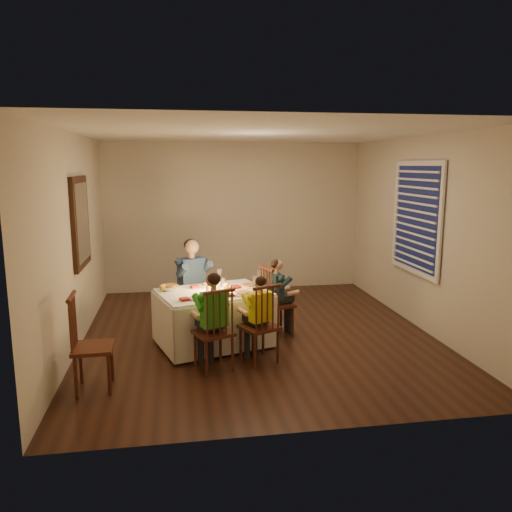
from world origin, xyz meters
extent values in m
plane|color=black|center=(0.00, 0.00, 0.00)|extent=(5.00, 5.00, 0.00)
cube|color=beige|center=(-2.25, 0.00, 1.30)|extent=(0.02, 5.00, 2.60)
cube|color=beige|center=(2.25, 0.00, 1.30)|extent=(0.02, 5.00, 2.60)
cube|color=beige|center=(0.00, 2.50, 1.30)|extent=(4.50, 0.02, 2.60)
plane|color=white|center=(0.00, 0.00, 2.60)|extent=(5.00, 5.00, 0.00)
cube|color=white|center=(-0.60, -0.30, 0.66)|extent=(1.49, 1.24, 0.04)
cube|color=white|center=(-0.73, 0.15, 0.34)|extent=(1.27, 0.40, 0.62)
cube|color=white|center=(-0.46, -0.75, 0.34)|extent=(1.27, 0.40, 0.62)
cube|color=white|center=(0.02, -0.11, 0.34)|extent=(0.29, 0.92, 0.62)
cube|color=white|center=(-1.22, -0.49, 0.34)|extent=(0.29, 0.92, 0.62)
cylinder|color=silver|center=(-0.64, -0.04, 0.69)|extent=(0.32, 0.32, 0.02)
cylinder|color=silver|center=(-0.78, -0.61, 0.69)|extent=(0.32, 0.32, 0.02)
cylinder|color=silver|center=(-0.26, -0.51, 0.69)|extent=(0.32, 0.32, 0.02)
cylinder|color=silver|center=(-0.14, -0.13, 0.69)|extent=(0.32, 0.32, 0.02)
cylinder|color=white|center=(-0.67, -0.32, 0.73)|extent=(0.06, 0.06, 0.10)
cylinder|color=white|center=(-0.54, -0.28, 0.73)|extent=(0.06, 0.06, 0.10)
sphere|color=yellow|center=(-1.21, -0.20, 0.73)|extent=(0.09, 0.09, 0.09)
sphere|color=orange|center=(-0.43, -0.20, 0.72)|extent=(0.08, 0.08, 0.08)
imported|color=silver|center=(-1.13, -0.16, 0.71)|extent=(0.28, 0.28, 0.06)
cube|color=black|center=(-2.22, 0.30, 1.50)|extent=(0.05, 0.95, 1.15)
cube|color=white|center=(-2.19, 0.30, 1.50)|extent=(0.01, 0.78, 0.98)
cube|color=#0C1233|center=(2.23, 0.10, 1.50)|extent=(0.01, 1.20, 1.40)
cube|color=white|center=(2.21, 0.10, 1.50)|extent=(0.03, 1.34, 1.54)
camera|label=1|loc=(-1.04, -6.24, 2.22)|focal=35.00mm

